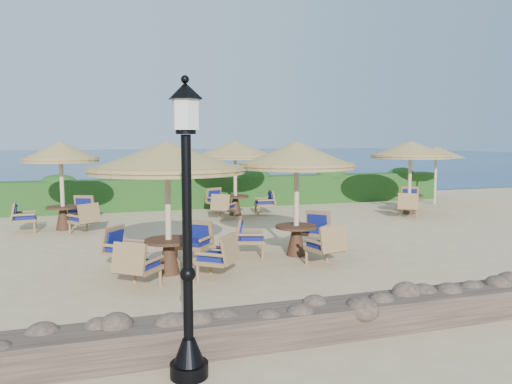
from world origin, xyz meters
The scene contains 11 objects.
ground centered at (0.00, 0.00, 0.00)m, with size 120.00×120.00×0.00m, color tan.
sea centered at (0.00, 70.00, 0.00)m, with size 160.00×160.00×0.00m, color navy.
hedge centered at (0.00, 7.20, 0.60)m, with size 18.00×0.90×1.20m, color #194014.
stone_wall centered at (0.00, -6.20, 0.22)m, with size 15.00×0.65×0.44m, color brown.
lamp_post centered at (-4.80, -6.80, 1.55)m, with size 0.44×0.44×3.31m.
extra_parasol centered at (7.80, 5.20, 2.17)m, with size 2.30×2.30×2.41m.
cafe_set_0 centered at (-4.39, -2.33, 1.90)m, with size 3.12×3.12×2.65m.
cafe_set_1 centered at (-1.33, -1.63, 1.89)m, with size 2.79×2.79×2.65m.
cafe_set_2 centered at (-6.69, 3.65, 1.74)m, with size 2.53×2.77×2.65m.
cafe_set_3 centered at (-1.00, 4.80, 1.94)m, with size 2.93×2.93×2.65m.
cafe_set_4 centered at (5.09, 3.14, 2.02)m, with size 2.86×2.86×2.65m.
Camera 1 is at (-5.76, -12.22, 2.69)m, focal length 35.00 mm.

